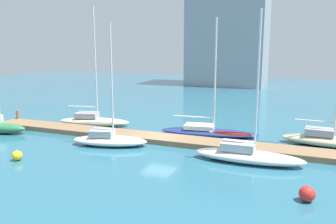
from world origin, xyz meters
TOP-DOWN VIEW (x-y plane):
  - ground_plane at (0.00, 0.00)m, footprint 120.00×120.00m
  - dock_pier at (0.00, 0.00)m, footprint 31.84×2.30m
  - dock_piling_near_end at (-15.52, 1.00)m, footprint 0.28×0.28m
  - sailboat_1 at (-7.90, 2.69)m, footprint 7.08×3.42m
  - sailboat_2 at (-3.03, -2.58)m, footprint 6.04×3.27m
  - sailboat_3 at (3.19, 3.12)m, footprint 8.46×3.25m
  - sailboat_4 at (7.39, -2.67)m, footprint 7.16×2.05m
  - sailboat_5 at (12.45, 3.32)m, footprint 6.86×2.26m
  - mooring_buoy_yellow at (-6.87, -7.89)m, footprint 0.67×0.67m
  - mooring_buoy_red at (11.07, -7.45)m, footprint 0.79×0.79m
  - harbor_building_distant at (-3.53, 41.73)m, footprint 14.09×10.27m

SIDE VIEW (x-z plane):
  - ground_plane at x=0.00m, z-range 0.00..0.00m
  - dock_pier at x=0.00m, z-range 0.00..0.41m
  - mooring_buoy_yellow at x=-6.87m, z-range 0.00..0.67m
  - mooring_buoy_red at x=11.07m, z-range 0.00..0.79m
  - sailboat_3 at x=3.19m, z-range -4.44..5.28m
  - sailboat_2 at x=-3.03m, z-range -4.04..5.08m
  - sailboat_1 at x=-7.90m, z-range -4.92..6.04m
  - sailboat_4 at x=7.39m, z-range -4.29..5.44m
  - sailboat_5 at x=12.45m, z-range -5.06..6.23m
  - dock_piling_near_end at x=-15.52m, z-range 0.00..1.24m
  - harbor_building_distant at x=-3.53m, z-range 0.00..21.26m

